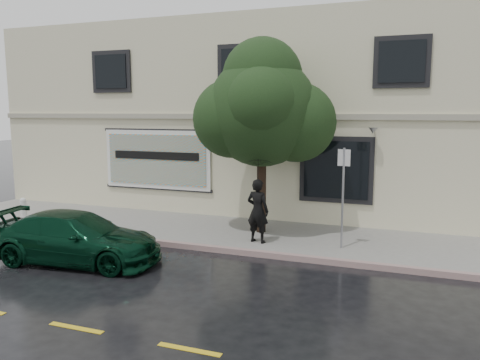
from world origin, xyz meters
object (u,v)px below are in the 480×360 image
(pedestrian, at_px, (258,211))
(street_tree, at_px, (262,112))
(fire_hydrant, at_px, (24,209))
(car, at_px, (76,238))

(pedestrian, height_order, street_tree, street_tree)
(pedestrian, bearing_deg, fire_hydrant, 12.02)
(car, distance_m, street_tree, 6.20)
(car, distance_m, fire_hydrant, 5.02)
(pedestrian, xyz_separation_m, street_tree, (-0.25, 1.15, 2.71))
(car, distance_m, pedestrian, 4.81)
(street_tree, relative_size, fire_hydrant, 6.83)
(fire_hydrant, bearing_deg, pedestrian, 25.05)
(pedestrian, bearing_deg, car, 46.51)
(car, xyz_separation_m, street_tree, (3.64, 3.94, 3.12))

